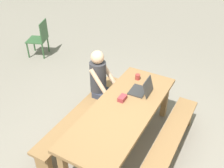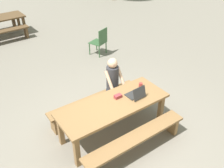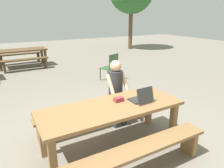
{
  "view_description": "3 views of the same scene",
  "coord_description": "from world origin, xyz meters",
  "px_view_note": "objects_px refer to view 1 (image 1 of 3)",
  "views": [
    {
      "loc": [
        -2.5,
        -1.22,
        3.04
      ],
      "look_at": [
        0.15,
        0.25,
        0.98
      ],
      "focal_mm": 41.38,
      "sensor_mm": 36.0,
      "label": 1
    },
    {
      "loc": [
        -2.16,
        -3.0,
        3.61
      ],
      "look_at": [
        0.15,
        0.25,
        0.98
      ],
      "focal_mm": 39.69,
      "sensor_mm": 36.0,
      "label": 2
    },
    {
      "loc": [
        -1.36,
        -2.43,
        2.02
      ],
      "look_at": [
        0.15,
        0.25,
        0.98
      ],
      "focal_mm": 32.7,
      "sensor_mm": 36.0,
      "label": 3
    }
  ],
  "objects_px": {
    "person_seated": "(100,81)",
    "laptop": "(142,89)",
    "picnic_table_front": "(122,114)",
    "small_pouch": "(122,98)",
    "coffee_mug": "(138,77)",
    "plastic_chair": "(40,38)"
  },
  "relations": [
    {
      "from": "coffee_mug",
      "to": "person_seated",
      "type": "distance_m",
      "value": 0.61
    },
    {
      "from": "picnic_table_front",
      "to": "small_pouch",
      "type": "bearing_deg",
      "value": 28.43
    },
    {
      "from": "picnic_table_front",
      "to": "plastic_chair",
      "type": "height_order",
      "value": "plastic_chair"
    },
    {
      "from": "picnic_table_front",
      "to": "small_pouch",
      "type": "xyz_separation_m",
      "value": [
        0.18,
        0.1,
        0.13
      ]
    },
    {
      "from": "coffee_mug",
      "to": "person_seated",
      "type": "xyz_separation_m",
      "value": [
        -0.32,
        0.52,
        -0.05
      ]
    },
    {
      "from": "picnic_table_front",
      "to": "laptop",
      "type": "xyz_separation_m",
      "value": [
        0.49,
        -0.08,
        0.16
      ]
    },
    {
      "from": "small_pouch",
      "to": "person_seated",
      "type": "bearing_deg",
      "value": 62.19
    },
    {
      "from": "person_seated",
      "to": "laptop",
      "type": "bearing_deg",
      "value": -88.64
    },
    {
      "from": "coffee_mug",
      "to": "plastic_chair",
      "type": "distance_m",
      "value": 3.13
    },
    {
      "from": "laptop",
      "to": "small_pouch",
      "type": "bearing_deg",
      "value": -32.17
    },
    {
      "from": "person_seated",
      "to": "small_pouch",
      "type": "bearing_deg",
      "value": -117.81
    },
    {
      "from": "picnic_table_front",
      "to": "person_seated",
      "type": "xyz_separation_m",
      "value": [
        0.47,
        0.65,
        0.09
      ]
    },
    {
      "from": "small_pouch",
      "to": "plastic_chair",
      "type": "xyz_separation_m",
      "value": [
        1.52,
        3.01,
        -0.3
      ]
    },
    {
      "from": "picnic_table_front",
      "to": "small_pouch",
      "type": "height_order",
      "value": "small_pouch"
    },
    {
      "from": "laptop",
      "to": "picnic_table_front",
      "type": "bearing_deg",
      "value": -11.71
    },
    {
      "from": "laptop",
      "to": "plastic_chair",
      "type": "distance_m",
      "value": 3.42
    },
    {
      "from": "laptop",
      "to": "person_seated",
      "type": "bearing_deg",
      "value": -90.91
    },
    {
      "from": "coffee_mug",
      "to": "plastic_chair",
      "type": "relative_size",
      "value": 0.1
    },
    {
      "from": "small_pouch",
      "to": "plastic_chair",
      "type": "relative_size",
      "value": 0.17
    },
    {
      "from": "picnic_table_front",
      "to": "small_pouch",
      "type": "relative_size",
      "value": 14.77
    },
    {
      "from": "picnic_table_front",
      "to": "coffee_mug",
      "type": "bearing_deg",
      "value": 9.4
    },
    {
      "from": "small_pouch",
      "to": "picnic_table_front",
      "type": "bearing_deg",
      "value": -151.57
    }
  ]
}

